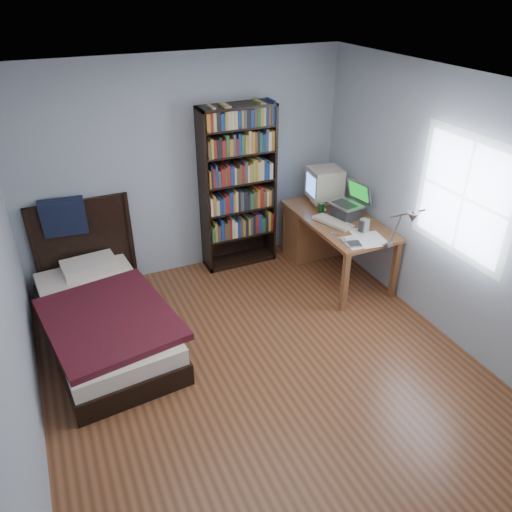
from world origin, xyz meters
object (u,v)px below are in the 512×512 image
object	(u,v)px
desk	(319,229)
desk_lamp	(409,220)
bookshelf	(238,189)
laptop	(347,208)
bed	(102,314)
speaker	(364,226)
keyboard	(333,222)
soda_can	(321,208)
crt_monitor	(324,183)

from	to	relation	value
desk	desk_lamp	size ratio (longest dim) A/B	2.51
desk_lamp	bookshelf	xyz separation A→B (m)	(-0.94, 1.87, -0.23)
desk_lamp	bookshelf	bearing A→B (deg)	116.64
desk_lamp	laptop	bearing A→B (deg)	85.33
bed	speaker	bearing A→B (deg)	-6.97
keyboard	bookshelf	world-z (taller)	bookshelf
laptop	speaker	world-z (taller)	laptop
laptop	keyboard	xyz separation A→B (m)	(-0.22, -0.07, -0.10)
keyboard	soda_can	size ratio (longest dim) A/B	4.01
keyboard	speaker	bearing A→B (deg)	-79.53
speaker	desk_lamp	bearing A→B (deg)	-109.46
keyboard	soda_can	world-z (taller)	soda_can
laptop	bed	size ratio (longest dim) A/B	0.20
crt_monitor	bookshelf	xyz separation A→B (m)	(-1.01, 0.27, 0.00)
desk	crt_monitor	bearing A→B (deg)	43.87
desk_lamp	keyboard	xyz separation A→B (m)	(-0.12, 1.05, -0.46)
desk_lamp	soda_can	size ratio (longest dim) A/B	4.97
desk_lamp	speaker	size ratio (longest dim) A/B	3.72
speaker	bed	distance (m)	2.87
desk_lamp	bed	bearing A→B (deg)	158.74
laptop	soda_can	xyz separation A→B (m)	(-0.19, 0.24, -0.06)
soda_can	bed	distance (m)	2.71
desk	keyboard	size ratio (longest dim) A/B	3.11
speaker	crt_monitor	bearing A→B (deg)	74.48
soda_can	laptop	bearing A→B (deg)	-51.10
bookshelf	bed	distance (m)	2.10
desk_lamp	keyboard	size ratio (longest dim) A/B	1.24
desk_lamp	keyboard	distance (m)	1.15
crt_monitor	keyboard	xyz separation A→B (m)	(-0.19, -0.56, -0.23)
desk	laptop	xyz separation A→B (m)	(0.09, -0.42, 0.43)
desk_lamp	speaker	world-z (taller)	desk_lamp
crt_monitor	bookshelf	size ratio (longest dim) A/B	0.23
desk	laptop	bearing A→B (deg)	-77.86
bed	bookshelf	bearing A→B (deg)	24.09
desk	soda_can	world-z (taller)	soda_can
crt_monitor	bed	xyz separation A→B (m)	(-2.81, -0.54, -0.72)
soda_can	bed	world-z (taller)	bed
soda_can	bookshelf	world-z (taller)	bookshelf
crt_monitor	desk_lamp	size ratio (longest dim) A/B	0.74
speaker	bed	size ratio (longest dim) A/B	0.07
bookshelf	bed	xyz separation A→B (m)	(-1.80, -0.80, -0.72)
desk	keyboard	world-z (taller)	keyboard
desk	speaker	bearing A→B (deg)	-85.95
crt_monitor	desk	bearing A→B (deg)	-136.13
bookshelf	bed	size ratio (longest dim) A/B	0.91
keyboard	speaker	world-z (taller)	speaker
bookshelf	bed	world-z (taller)	bookshelf
crt_monitor	keyboard	size ratio (longest dim) A/B	0.92
crt_monitor	desk_lamp	bearing A→B (deg)	-92.47
laptop	desk_lamp	bearing A→B (deg)	-94.67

